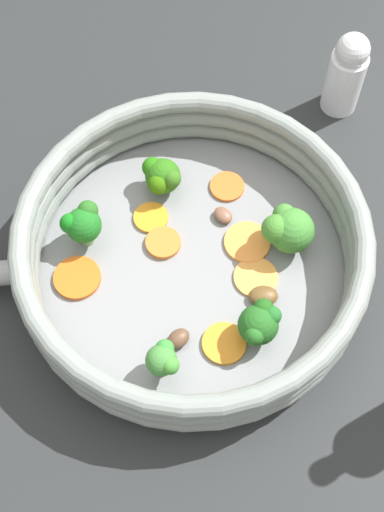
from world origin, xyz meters
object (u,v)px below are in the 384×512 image
(carrot_slice_2, at_px, (151,218))
(broccoli_floret_2, at_px, (82,224))
(salt_shaker, at_px, (346,73))
(broccoli_floret_3, at_px, (163,360))
(broccoli_floret_1, at_px, (162,177))
(carrot_slice_1, at_px, (227,187))
(broccoli_floret_0, at_px, (288,229))
(mushroom_piece_0, at_px, (178,339))
(mushroom_piece_1, at_px, (263,296))
(mushroom_piece_2, at_px, (223,215))
(carrot_slice_0, at_px, (77,278))
(skillet, at_px, (192,267))
(carrot_slice_4, at_px, (256,277))
(broccoli_floret_4, at_px, (259,324))
(carrot_slice_5, at_px, (247,242))
(carrot_slice_3, at_px, (160,246))

(carrot_slice_2, xyz_separation_m, broccoli_floret_2, (0.04, 0.06, 0.03))
(salt_shaker, bearing_deg, broccoli_floret_3, 95.57)
(broccoli_floret_1, bearing_deg, carrot_slice_2, 108.89)
(salt_shaker, bearing_deg, carrot_slice_1, 80.03)
(broccoli_floret_0, bearing_deg, carrot_slice_2, 24.00)
(mushroom_piece_0, distance_m, mushroom_piece_1, 0.09)
(carrot_slice_1, distance_m, broccoli_floret_1, 0.07)
(mushroom_piece_2, distance_m, salt_shaker, 0.21)
(broccoli_floret_2, bearing_deg, carrot_slice_0, 119.96)
(skillet, relative_size, carrot_slice_1, 8.85)
(carrot_slice_0, bearing_deg, carrot_slice_2, -99.28)
(carrot_slice_4, height_order, broccoli_floret_3, broccoli_floret_3)
(carrot_slice_4, relative_size, broccoli_floret_0, 0.85)
(broccoli_floret_0, relative_size, broccoli_floret_4, 1.15)
(carrot_slice_0, relative_size, broccoli_floret_1, 1.01)
(carrot_slice_1, height_order, broccoli_floret_3, broccoli_floret_3)
(broccoli_floret_4, xyz_separation_m, mushroom_piece_0, (0.05, 0.05, -0.02))
(skillet, bearing_deg, broccoli_floret_3, 113.30)
(carrot_slice_5, height_order, salt_shaker, salt_shaker)
(carrot_slice_5, relative_size, mushroom_piece_2, 2.21)
(skillet, xyz_separation_m, mushroom_piece_0, (-0.04, 0.07, 0.02))
(broccoli_floret_1, xyz_separation_m, mushroom_piece_0, (-0.11, 0.12, -0.02))
(broccoli_floret_0, bearing_deg, skillet, 49.48)
(mushroom_piece_2, bearing_deg, broccoli_floret_0, -170.03)
(carrot_slice_3, distance_m, carrot_slice_5, 0.09)
(broccoli_floret_1, bearing_deg, broccoli_floret_2, 74.35)
(carrot_slice_0, xyz_separation_m, carrot_slice_4, (-0.14, -0.10, -0.00))
(carrot_slice_2, height_order, mushroom_piece_0, mushroom_piece_0)
(skillet, xyz_separation_m, broccoli_floret_4, (-0.09, 0.02, 0.03))
(carrot_slice_2, distance_m, carrot_slice_5, 0.10)
(mushroom_piece_1, distance_m, salt_shaker, 0.27)
(broccoli_floret_2, distance_m, salt_shaker, 0.33)
(carrot_slice_5, bearing_deg, broccoli_floret_1, -0.35)
(broccoli_floret_2, bearing_deg, mushroom_piece_1, -164.05)
(mushroom_piece_1, bearing_deg, broccoli_floret_0, -75.57)
(skillet, xyz_separation_m, carrot_slice_4, (-0.06, -0.02, 0.01))
(skillet, xyz_separation_m, broccoli_floret_1, (0.08, -0.05, 0.03))
(skillet, bearing_deg, carrot_slice_4, -158.38)
(broccoli_floret_2, distance_m, mushroom_piece_0, 0.14)
(carrot_slice_5, distance_m, mushroom_piece_1, 0.06)
(broccoli_floret_0, relative_size, salt_shaker, 0.49)
(broccoli_floret_0, bearing_deg, mushroom_piece_0, 80.93)
(carrot_slice_0, height_order, carrot_slice_2, carrot_slice_0)
(mushroom_piece_2, height_order, salt_shaker, salt_shaker)
(carrot_slice_3, xyz_separation_m, broccoli_floret_0, (-0.10, -0.08, 0.03))
(broccoli_floret_1, distance_m, mushroom_piece_0, 0.17)
(carrot_slice_3, xyz_separation_m, mushroom_piece_0, (-0.07, 0.07, 0.00))
(broccoli_floret_4, bearing_deg, carrot_slice_4, -54.72)
(skillet, relative_size, mushroom_piece_2, 15.11)
(carrot_slice_2, xyz_separation_m, carrot_slice_5, (-0.09, -0.03, 0.00))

